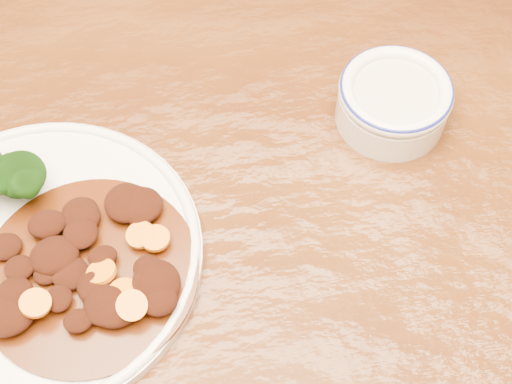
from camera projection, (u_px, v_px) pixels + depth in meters
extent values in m
cube|color=#562E0F|center=(219.00, 234.00, 0.70)|extent=(1.56, 1.01, 0.04)
cylinder|color=white|center=(39.00, 257.00, 0.65)|extent=(0.30, 0.30, 0.01)
torus|color=white|center=(37.00, 254.00, 0.65)|extent=(0.30, 0.30, 0.01)
cylinder|color=#5F8645|center=(28.00, 189.00, 0.68)|extent=(0.01, 0.01, 0.02)
ellipsoid|color=black|center=(20.00, 174.00, 0.65)|extent=(0.05, 0.05, 0.04)
cylinder|color=#451F07|center=(89.00, 273.00, 0.64)|extent=(0.20, 0.20, 0.00)
ellipsoid|color=black|center=(160.00, 301.00, 0.61)|extent=(0.03, 0.03, 0.02)
ellipsoid|color=black|center=(98.00, 296.00, 0.62)|extent=(0.02, 0.02, 0.01)
ellipsoid|color=black|center=(147.00, 267.00, 0.63)|extent=(0.03, 0.02, 0.01)
ellipsoid|color=black|center=(80.00, 212.00, 0.66)|extent=(0.03, 0.03, 0.02)
ellipsoid|color=black|center=(47.00, 224.00, 0.65)|extent=(0.04, 0.03, 0.02)
ellipsoid|color=black|center=(59.00, 298.00, 0.61)|extent=(0.02, 0.03, 0.01)
ellipsoid|color=black|center=(140.00, 206.00, 0.66)|extent=(0.04, 0.04, 0.02)
ellipsoid|color=black|center=(126.00, 203.00, 0.66)|extent=(0.04, 0.04, 0.02)
ellipsoid|color=black|center=(82.00, 218.00, 0.65)|extent=(0.03, 0.03, 0.02)
ellipsoid|color=black|center=(78.00, 321.00, 0.60)|extent=(0.03, 0.02, 0.01)
ellipsoid|color=black|center=(156.00, 283.00, 0.62)|extent=(0.04, 0.04, 0.02)
ellipsoid|color=black|center=(70.00, 274.00, 0.63)|extent=(0.03, 0.03, 0.02)
ellipsoid|color=black|center=(5.00, 247.00, 0.64)|extent=(0.03, 0.03, 0.02)
ellipsoid|color=black|center=(55.00, 256.00, 0.63)|extent=(0.04, 0.04, 0.02)
ellipsoid|color=black|center=(116.00, 311.00, 0.60)|extent=(0.04, 0.03, 0.02)
ellipsoid|color=black|center=(14.00, 294.00, 0.61)|extent=(0.03, 0.03, 0.02)
ellipsoid|color=black|center=(138.00, 296.00, 0.62)|extent=(0.02, 0.02, 0.01)
ellipsoid|color=black|center=(106.00, 306.00, 0.61)|extent=(0.04, 0.04, 0.02)
ellipsoid|color=black|center=(96.00, 287.00, 0.62)|extent=(0.03, 0.03, 0.02)
ellipsoid|color=black|center=(102.00, 256.00, 0.63)|extent=(0.03, 0.02, 0.01)
ellipsoid|color=black|center=(81.00, 233.00, 0.64)|extent=(0.03, 0.03, 0.02)
ellipsoid|color=black|center=(19.00, 268.00, 0.63)|extent=(0.03, 0.03, 0.01)
ellipsoid|color=black|center=(8.00, 317.00, 0.60)|extent=(0.04, 0.04, 0.02)
ellipsoid|color=black|center=(47.00, 273.00, 0.63)|extent=(0.02, 0.02, 0.01)
cylinder|color=orange|center=(155.00, 238.00, 0.64)|extent=(0.03, 0.03, 0.01)
cylinder|color=orange|center=(35.00, 303.00, 0.60)|extent=(0.03, 0.03, 0.01)
cylinder|color=orange|center=(101.00, 272.00, 0.62)|extent=(0.03, 0.03, 0.01)
cylinder|color=orange|center=(132.00, 305.00, 0.60)|extent=(0.03, 0.03, 0.01)
cylinder|color=orange|center=(125.00, 291.00, 0.61)|extent=(0.03, 0.03, 0.01)
cylinder|color=orange|center=(141.00, 235.00, 0.64)|extent=(0.03, 0.03, 0.01)
cylinder|color=silver|center=(392.00, 107.00, 0.73)|extent=(0.11, 0.11, 0.04)
cylinder|color=beige|center=(395.00, 93.00, 0.71)|extent=(0.09, 0.09, 0.01)
torus|color=silver|center=(396.00, 91.00, 0.71)|extent=(0.12, 0.12, 0.02)
torus|color=navy|center=(397.00, 88.00, 0.71)|extent=(0.11, 0.11, 0.01)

